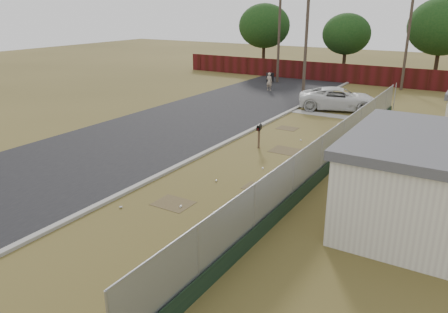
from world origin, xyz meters
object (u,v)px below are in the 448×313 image
Objects in this scene: mailbox at (259,129)px; pickup_truck at (339,99)px; pedestrian at (269,82)px; trash_bin at (270,77)px; fire_hydrant at (207,249)px.

pickup_truck reaches higher than mailbox.
trash_bin is at bearing -58.66° from pedestrian.
pickup_truck is at bearing 85.66° from mailbox.
trash_bin is (-8.46, 18.97, -0.55)m from mailbox.
trash_bin is (-1.84, 4.01, -0.32)m from pedestrian.
pickup_truck is 6.28× the size of trash_bin.
pedestrian is at bearing 112.01° from fire_hydrant.
fire_hydrant is 0.57× the size of pedestrian.
fire_hydrant is at bearing -70.80° from mailbox.
pickup_truck reaches higher than fire_hydrant.
pickup_truck is at bearing 158.01° from pedestrian.
pedestrian is (-10.20, 25.24, 0.36)m from fire_hydrant.
trash_bin reaches higher than fire_hydrant.
fire_hydrant is 10.91m from mailbox.
pickup_truck is (0.83, 10.88, -0.23)m from mailbox.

